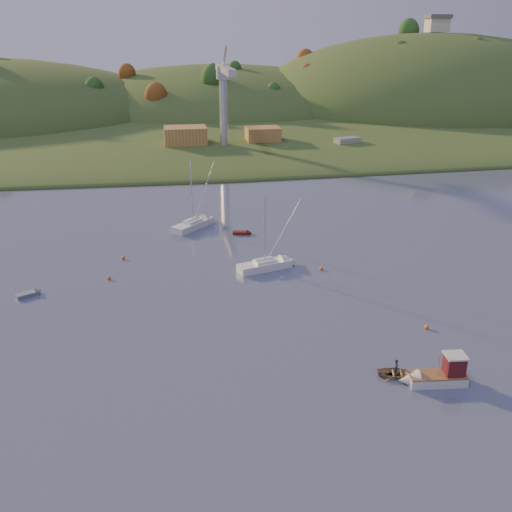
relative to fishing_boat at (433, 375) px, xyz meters
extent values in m
plane|color=#363D58|center=(-8.83, -12.37, -0.89)|extent=(500.00, 500.00, 0.00)
cube|color=#2B471C|center=(-8.83, 217.63, -0.89)|extent=(620.00, 220.00, 1.50)
ellipsoid|color=#2B471C|center=(-8.83, 152.63, -0.89)|extent=(640.00, 150.00, 7.00)
ellipsoid|color=#2B471C|center=(1.17, 197.63, -0.89)|extent=(140.00, 120.00, 36.00)
ellipsoid|color=#2B471C|center=(86.17, 182.63, -0.89)|extent=(150.00, 130.00, 60.00)
cube|color=beige|center=(86.17, 182.63, 31.61)|extent=(8.00, 6.00, 5.00)
cube|color=#595960|center=(86.17, 182.63, 34.81)|extent=(9.00, 7.00, 1.50)
cube|color=slate|center=(-3.83, 109.63, 0.31)|extent=(42.00, 16.00, 2.40)
cube|color=#A66D37|center=(-16.83, 110.63, 3.91)|extent=(11.00, 8.00, 4.80)
cube|color=#A66D37|center=(4.17, 111.63, 3.51)|extent=(9.00, 7.00, 4.00)
cylinder|color=#B7B7BC|center=(-6.83, 107.63, 10.51)|extent=(2.20, 2.20, 18.00)
cube|color=#B7B7BC|center=(-6.83, 107.63, 20.01)|extent=(3.20, 3.20, 3.20)
cube|color=#B7B7BC|center=(-6.83, 98.63, 21.01)|extent=(1.80, 18.00, 1.60)
cube|color=#B7B7BC|center=(-6.83, 112.63, 21.01)|extent=(1.80, 10.00, 1.60)
cube|color=silver|center=(0.41, -0.04, -0.41)|extent=(5.55, 2.47, 0.97)
cone|color=silver|center=(-2.27, 0.23, -0.41)|extent=(2.07, 2.12, 1.94)
cube|color=brown|center=(0.41, -0.04, 0.10)|extent=(5.56, 2.52, 0.13)
cube|color=#4D1217|center=(1.91, -0.19, 1.05)|extent=(1.88, 1.78, 1.94)
cube|color=silver|center=(1.91, -0.19, 2.07)|extent=(2.11, 2.02, 0.16)
cylinder|color=silver|center=(0.41, -0.04, 1.37)|extent=(0.10, 0.10, 2.59)
cube|color=silver|center=(-19.12, 48.94, -0.33)|extent=(7.53, 7.53, 1.13)
cube|color=silver|center=(-19.12, 48.94, 0.28)|extent=(3.47, 3.48, 0.72)
cylinder|color=silver|center=(-19.12, 48.94, 5.35)|extent=(0.18, 0.18, 10.24)
cylinder|color=silver|center=(-19.12, 48.94, 0.53)|extent=(2.40, 2.40, 0.12)
cylinder|color=silver|center=(-19.12, 48.94, 0.63)|extent=(2.28, 2.28, 0.36)
cube|color=white|center=(-10.52, 29.69, -0.37)|extent=(7.95, 4.33, 1.05)
cube|color=white|center=(-10.52, 29.69, 0.21)|extent=(3.22, 2.45, 0.67)
cylinder|color=silver|center=(-10.52, 29.69, 4.92)|extent=(0.18, 0.18, 9.52)
cylinder|color=silver|center=(-10.52, 29.69, 0.46)|extent=(2.96, 0.97, 0.12)
cylinder|color=white|center=(-10.52, 29.69, 0.56)|extent=(2.66, 1.09, 0.36)
imported|color=#967D53|center=(-2.91, 1.72, -0.54)|extent=(3.88, 3.16, 0.71)
imported|color=black|center=(-2.91, 1.72, -0.10)|extent=(0.50, 0.65, 1.58)
cube|color=#4F150B|center=(-11.61, 44.71, -0.67)|extent=(2.86, 1.68, 0.45)
cone|color=#4F150B|center=(-10.30, 44.40, -0.67)|extent=(1.17, 1.26, 1.07)
cube|color=slate|center=(-41.31, 26.21, -0.65)|extent=(2.90, 2.33, 0.48)
cone|color=slate|center=(-40.14, 26.86, -0.65)|extent=(1.39, 1.48, 1.17)
cube|color=slate|center=(26.17, 105.63, 0.11)|extent=(16.60, 9.65, 2.01)
cube|color=#B7B7BC|center=(26.17, 105.63, 1.79)|extent=(7.37, 5.06, 2.69)
sphere|color=orange|center=(4.16, 9.94, -0.64)|extent=(0.50, 0.50, 0.50)
sphere|color=orange|center=(-2.80, 28.16, -0.64)|extent=(0.50, 0.50, 0.50)
sphere|color=orange|center=(-31.62, 29.74, -0.64)|extent=(0.50, 0.50, 0.50)
sphere|color=orange|center=(-30.08, 36.79, -0.64)|extent=(0.50, 0.50, 0.50)
camera|label=1|loc=(-23.95, -41.92, 30.09)|focal=40.00mm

